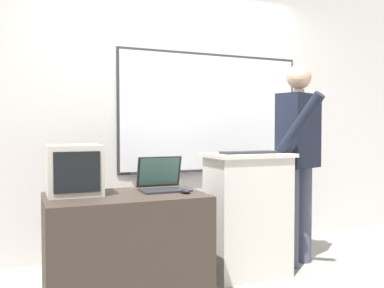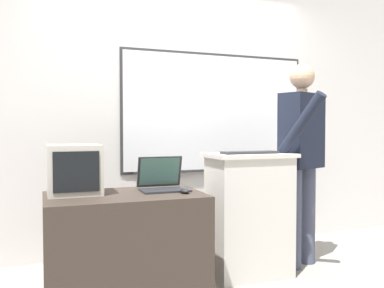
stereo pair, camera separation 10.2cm
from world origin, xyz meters
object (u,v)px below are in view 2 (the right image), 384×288
at_px(laptop, 162,180).
at_px(lectern_podium, 249,214).
at_px(person_presenter, 302,150).
at_px(wireless_keyboard, 250,153).
at_px(computer_mouse_by_laptop, 185,191).
at_px(crt_monitor, 74,169).
at_px(side_desk, 125,246).

bearing_deg(laptop, lectern_podium, 0.50).
height_order(person_presenter, wireless_keyboard, person_presenter).
distance_m(wireless_keyboard, computer_mouse_by_laptop, 0.66).
height_order(wireless_keyboard, crt_monitor, crt_monitor).
xyz_separation_m(lectern_podium, side_desk, (-1.01, -0.11, -0.13)).
bearing_deg(lectern_podium, computer_mouse_by_laptop, -160.40).
height_order(side_desk, laptop, laptop).
bearing_deg(person_presenter, laptop, 161.09).
height_order(side_desk, crt_monitor, crt_monitor).
height_order(person_presenter, laptop, person_presenter).
relative_size(wireless_keyboard, crt_monitor, 1.27).
relative_size(lectern_podium, side_desk, 0.92).
height_order(lectern_podium, laptop, lectern_podium).
bearing_deg(side_desk, person_presenter, 5.64).
bearing_deg(lectern_podium, side_desk, -174.02).
height_order(lectern_podium, side_desk, lectern_podium).
bearing_deg(person_presenter, lectern_podium, 163.68).
height_order(side_desk, person_presenter, person_presenter).
relative_size(wireless_keyboard, computer_mouse_by_laptop, 4.50).
distance_m(person_presenter, wireless_keyboard, 0.56).
bearing_deg(side_desk, laptop, 18.87).
bearing_deg(crt_monitor, laptop, -2.46).
xyz_separation_m(side_desk, person_presenter, (1.54, 0.15, 0.62)).
xyz_separation_m(side_desk, computer_mouse_by_laptop, (0.39, -0.11, 0.38)).
bearing_deg(computer_mouse_by_laptop, crt_monitor, 161.33).
bearing_deg(side_desk, crt_monitor, 158.63).
bearing_deg(laptop, crt_monitor, 177.54).
distance_m(lectern_podium, wireless_keyboard, 0.50).
bearing_deg(wireless_keyboard, laptop, 176.14).
bearing_deg(person_presenter, side_desk, 164.33).
xyz_separation_m(lectern_podium, wireless_keyboard, (-0.03, -0.05, 0.49)).
bearing_deg(laptop, computer_mouse_by_laptop, -65.05).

